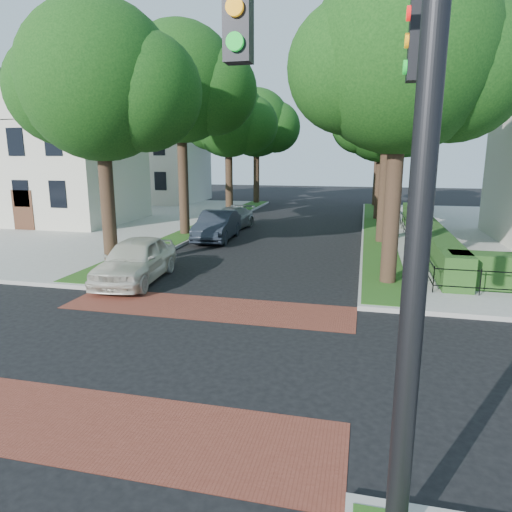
% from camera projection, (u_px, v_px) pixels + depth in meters
% --- Properties ---
extents(ground, '(120.00, 120.00, 0.00)m').
position_uv_depth(ground, '(164.00, 350.00, 11.02)').
color(ground, black).
rests_on(ground, ground).
extents(sidewalk_nw, '(30.00, 30.00, 0.15)m').
position_uv_depth(sidewalk_nw, '(27.00, 218.00, 33.44)').
color(sidewalk_nw, gray).
rests_on(sidewalk_nw, ground).
extents(crosswalk_far, '(9.00, 2.20, 0.01)m').
position_uv_depth(crosswalk_far, '(208.00, 308.00, 14.06)').
color(crosswalk_far, brown).
rests_on(crosswalk_far, ground).
extents(crosswalk_near, '(9.00, 2.20, 0.01)m').
position_uv_depth(crosswalk_near, '(87.00, 424.00, 7.98)').
color(crosswalk_near, brown).
rests_on(crosswalk_near, ground).
extents(grass_strip_ne, '(1.60, 29.80, 0.02)m').
position_uv_depth(grass_strip_ne, '(377.00, 229.00, 27.91)').
color(grass_strip_ne, '#194513').
rests_on(grass_strip_ne, sidewalk_ne).
extents(grass_strip_nw, '(1.60, 29.80, 0.02)m').
position_uv_depth(grass_strip_nw, '(210.00, 223.00, 30.34)').
color(grass_strip_nw, '#194513').
rests_on(grass_strip_nw, sidewalk_nw).
extents(tree_right_near, '(7.75, 6.67, 10.66)m').
position_uv_depth(tree_right_near, '(405.00, 61.00, 14.97)').
color(tree_right_near, black).
rests_on(tree_right_near, sidewalk_ne).
extents(tree_right_mid, '(8.25, 7.09, 11.22)m').
position_uv_depth(tree_right_mid, '(392.00, 85.00, 22.50)').
color(tree_right_mid, black).
rests_on(tree_right_mid, sidewalk_ne).
extents(tree_right_far, '(7.25, 6.23, 9.74)m').
position_uv_depth(tree_right_far, '(384.00, 121.00, 31.26)').
color(tree_right_far, black).
rests_on(tree_right_far, sidewalk_ne).
extents(tree_right_back, '(7.50, 6.45, 10.20)m').
position_uv_depth(tree_right_back, '(381.00, 124.00, 39.74)').
color(tree_right_back, black).
rests_on(tree_right_back, sidewalk_ne).
extents(tree_left_near, '(7.50, 6.45, 10.20)m').
position_uv_depth(tree_left_near, '(105.00, 84.00, 17.52)').
color(tree_left_near, black).
rests_on(tree_left_near, sidewalk_nw).
extents(tree_left_mid, '(8.00, 6.88, 11.48)m').
position_uv_depth(tree_left_mid, '(184.00, 85.00, 24.90)').
color(tree_left_mid, black).
rests_on(tree_left_mid, sidewalk_nw).
extents(tree_left_far, '(7.00, 6.02, 9.86)m').
position_uv_depth(tree_left_far, '(230.00, 120.00, 33.69)').
color(tree_left_far, black).
rests_on(tree_left_far, sidewalk_nw).
extents(tree_left_back, '(7.75, 6.66, 10.44)m').
position_uv_depth(tree_left_back, '(258.00, 124.00, 42.19)').
color(tree_left_back, black).
rests_on(tree_left_back, sidewalk_nw).
extents(hedge_main_road, '(1.00, 18.00, 1.20)m').
position_uv_depth(hedge_main_road, '(426.00, 232.00, 23.37)').
color(hedge_main_road, '#1E4417').
rests_on(hedge_main_road, sidewalk_ne).
extents(fence_main_road, '(0.06, 18.00, 0.90)m').
position_uv_depth(fence_main_road, '(409.00, 234.00, 23.58)').
color(fence_main_road, black).
rests_on(fence_main_road, sidewalk_ne).
extents(house_left_near, '(10.00, 9.00, 10.14)m').
position_uv_depth(house_left_near, '(60.00, 148.00, 30.51)').
color(house_left_near, beige).
rests_on(house_left_near, sidewalk_nw).
extents(house_left_far, '(10.00, 9.00, 10.14)m').
position_uv_depth(house_left_far, '(153.00, 150.00, 43.80)').
color(house_left_far, beige).
rests_on(house_left_far, sidewalk_nw).
extents(traffic_signal, '(2.17, 2.00, 8.00)m').
position_uv_depth(traffic_signal, '(401.00, 146.00, 4.71)').
color(traffic_signal, black).
rests_on(traffic_signal, sidewalk_se).
extents(parked_car_front, '(2.41, 4.98, 1.64)m').
position_uv_depth(parked_car_front, '(136.00, 260.00, 16.87)').
color(parked_car_front, beige).
rests_on(parked_car_front, ground).
extents(parked_car_middle, '(2.02, 4.99, 1.61)m').
position_uv_depth(parked_car_middle, '(217.00, 226.00, 25.04)').
color(parked_car_middle, '#1C222B').
rests_on(parked_car_middle, ground).
extents(parked_car_rear, '(2.41, 4.88, 1.36)m').
position_uv_depth(parked_car_rear, '(230.00, 219.00, 28.64)').
color(parked_car_rear, slate).
rests_on(parked_car_rear, ground).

